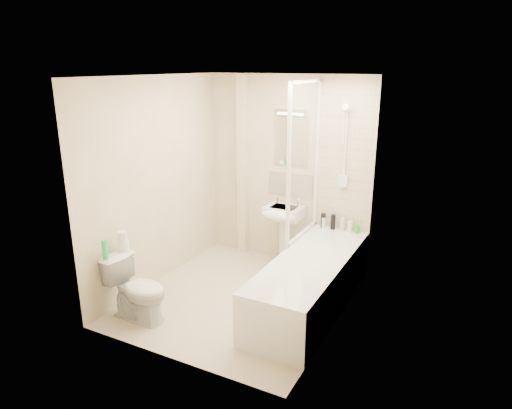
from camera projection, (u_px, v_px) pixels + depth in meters
The scene contains 25 objects.
floor at pixel (241, 297), 5.12m from camera, with size 2.50×2.50×0.00m, color beige.
wall_back at pixel (287, 171), 5.83m from camera, with size 2.20×0.02×2.40m, color beige.
wall_left at pixel (156, 183), 5.25m from camera, with size 0.02×2.50×2.40m, color beige.
wall_right at pixel (342, 210), 4.28m from camera, with size 0.02×2.50×2.40m, color beige.
ceiling at pixel (238, 76), 4.41m from camera, with size 2.20×2.50×0.02m, color white.
tile_back at pixel (345, 159), 5.42m from camera, with size 0.70×0.01×1.75m, color beige.
tile_right at pixel (348, 182), 4.38m from camera, with size 0.01×2.10×1.75m, color beige.
pipe_boxing at pixel (243, 167), 6.05m from camera, with size 0.12×0.12×2.40m, color beige.
splashback at pixel (290, 184), 5.85m from camera, with size 0.60×0.01×0.30m, color beige.
mirror at pixel (291, 142), 5.68m from camera, with size 0.46×0.01×0.60m, color white.
strip_light at pixel (291, 112), 5.55m from camera, with size 0.42×0.07×0.07m, color silver.
bathtub at pixel (311, 281), 4.87m from camera, with size 0.70×2.10×0.55m.
shower_screen at pixel (304, 161), 5.19m from camera, with size 0.04×0.92×1.80m.
shower_fixture at pixel (345, 150), 5.35m from camera, with size 0.10×0.16×0.99m.
pedestal_sink at pixel (283, 219), 5.77m from camera, with size 0.46×0.45×0.89m.
bottle_black_a at pixel (323, 221), 5.68m from camera, with size 0.06×0.06×0.18m, color black.
bottle_white_a at pixel (323, 222), 5.69m from camera, with size 0.06×0.06×0.14m, color white.
bottle_black_b at pixel (333, 222), 5.62m from camera, with size 0.06×0.06×0.19m, color black.
bottle_cream at pixel (343, 224), 5.57m from camera, with size 0.05×0.05×0.16m, color beige.
bottle_white_b at pixel (350, 227), 5.54m from camera, with size 0.06×0.06×0.14m, color white.
bottle_green at pixel (357, 229), 5.50m from camera, with size 0.06×0.06×0.10m, color green.
toilet at pixel (138, 289), 4.62m from camera, with size 0.66×0.39×0.66m, color white.
toilet_roll_lower at pixel (124, 246), 4.70m from camera, with size 0.11×0.11×0.11m, color white.
toilet_roll_upper at pixel (122, 236), 4.66m from camera, with size 0.10×0.10×0.11m, color white.
green_bottle at pixel (105, 249), 4.49m from camera, with size 0.06×0.06×0.19m, color #29C55A.
Camera 1 is at (2.25, -3.99, 2.52)m, focal length 32.00 mm.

